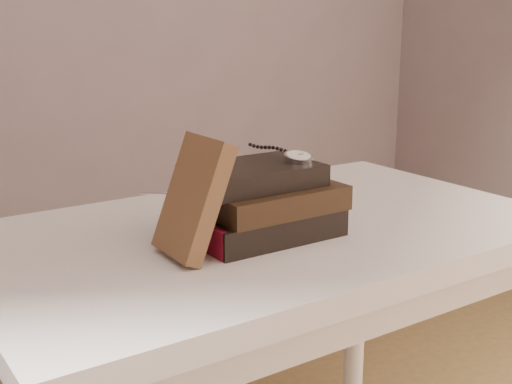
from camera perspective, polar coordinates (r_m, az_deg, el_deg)
table at (r=1.19m, az=1.00°, el=-7.03°), size 1.00×0.60×0.75m
book_stack at (r=1.09m, az=0.50°, el=-0.91°), size 0.24×0.17×0.12m
journal at (r=0.99m, az=-5.41°, el=-0.48°), size 0.09×0.11×0.18m
pocket_watch at (r=1.10m, az=3.41°, el=3.08°), size 0.05×0.15×0.02m
eyeglasses at (r=1.11m, az=-5.51°, el=-0.03°), size 0.10×0.12×0.05m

